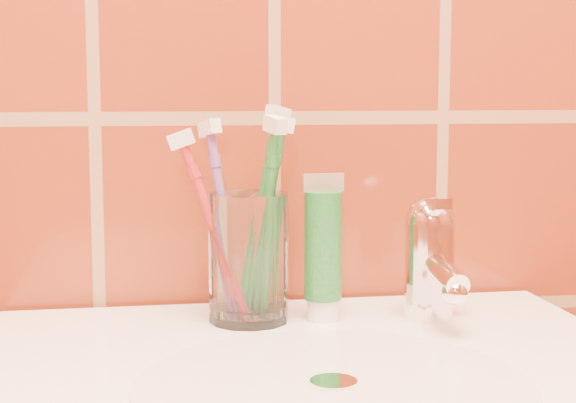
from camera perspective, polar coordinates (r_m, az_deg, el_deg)
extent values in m
cylinder|color=silver|center=(0.67, 2.96, -11.80)|extent=(0.30, 0.30, 0.00)
cylinder|color=white|center=(0.67, 2.96, -11.63)|extent=(0.04, 0.04, 0.00)
cylinder|color=white|center=(0.84, -2.55, -3.65)|extent=(0.08, 0.08, 0.12)
cylinder|color=white|center=(0.86, 2.26, -6.98)|extent=(0.03, 0.03, 0.02)
cylinder|color=#166022|center=(0.84, 2.28, -2.86)|extent=(0.04, 0.04, 0.10)
cube|color=beige|center=(0.84, 2.30, 1.24)|extent=(0.04, 0.00, 0.02)
cylinder|color=white|center=(0.87, 9.10, -4.40)|extent=(0.05, 0.05, 0.09)
sphere|color=white|center=(0.86, 9.16, -1.29)|extent=(0.05, 0.05, 0.05)
cylinder|color=white|center=(0.83, 9.95, -4.40)|extent=(0.02, 0.09, 0.03)
cube|color=white|center=(0.84, 9.45, -0.20)|extent=(0.02, 0.06, 0.01)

